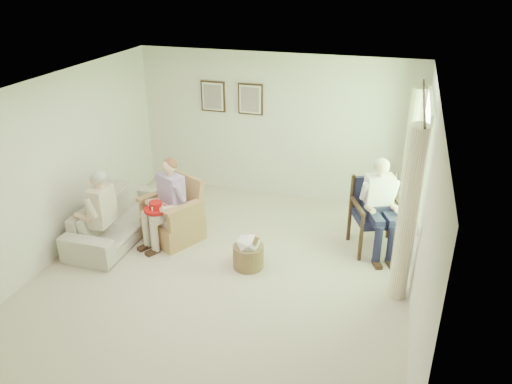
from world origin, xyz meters
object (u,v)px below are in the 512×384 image
at_px(hatbox, 248,251).
at_px(red_hat, 156,208).
at_px(wood_armchair, 378,211).
at_px(person_dark, 379,201).
at_px(person_sofa, 98,208).
at_px(person_wicker, 168,197).
at_px(wicker_armchair, 174,220).
at_px(sofa, 119,218).

bearing_deg(hatbox, red_hat, 174.78).
relative_size(wood_armchair, person_dark, 0.75).
height_order(person_dark, red_hat, person_dark).
distance_m(person_sofa, red_hat, 0.83).
xyz_separation_m(person_wicker, person_dark, (3.03, 0.63, 0.08)).
relative_size(wood_armchair, hatbox, 1.67).
relative_size(wicker_armchair, hatbox, 1.53).
xyz_separation_m(wicker_armchair, hatbox, (1.36, -0.45, -0.06)).
xyz_separation_m(wicker_armchair, person_wicker, (0.00, -0.13, 0.45)).
bearing_deg(red_hat, wood_armchair, 17.33).
height_order(person_wicker, person_dark, person_dark).
height_order(wicker_armchair, person_wicker, person_wicker).
xyz_separation_m(person_wicker, person_sofa, (-0.87, -0.53, -0.05)).
distance_m(sofa, person_sofa, 0.66).
relative_size(person_wicker, person_dark, 0.93).
bearing_deg(wood_armchair, person_wicker, 172.12).
relative_size(wicker_armchair, wood_armchair, 0.92).
bearing_deg(sofa, person_sofa, -180.00).
bearing_deg(wood_armchair, person_sofa, 176.19).
bearing_deg(hatbox, wicker_armchair, 161.82).
xyz_separation_m(wicker_armchair, person_dark, (3.03, 0.50, 0.53)).
height_order(wicker_armchair, red_hat, wicker_armchair).
bearing_deg(person_dark, person_sofa, 173.83).
height_order(sofa, person_dark, person_dark).
bearing_deg(wood_armchair, red_hat, 174.64).
height_order(wood_armchair, person_sofa, person_sofa).
height_order(wood_armchair, person_dark, person_dark).
relative_size(wood_armchair, sofa, 0.52).
distance_m(sofa, hatbox, 2.24).
relative_size(wicker_armchair, person_dark, 0.69).
bearing_deg(hatbox, person_sofa, -174.45).
bearing_deg(wicker_armchair, person_wicker, -63.44).
xyz_separation_m(person_wicker, hatbox, (1.36, -0.32, -0.52)).
bearing_deg(person_sofa, hatbox, 94.99).
bearing_deg(sofa, wood_armchair, -78.01).
distance_m(wicker_armchair, wood_armchair, 3.12).
height_order(wood_armchair, person_wicker, person_wicker).
bearing_deg(person_dark, person_wicker, 168.96).
height_order(person_wicker, red_hat, person_wicker).
bearing_deg(hatbox, sofa, 172.58).
relative_size(person_wicker, hatbox, 2.06).
distance_m(person_dark, red_hat, 3.26).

